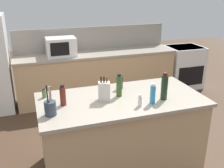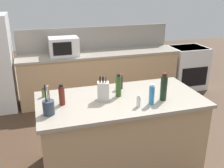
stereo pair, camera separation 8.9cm
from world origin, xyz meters
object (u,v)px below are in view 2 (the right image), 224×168
(utensil_crock, at_px, (49,107))
(wine_bottle, at_px, (164,87))
(dish_soap_bottle, at_px, (152,95))
(spice_jar_paprika, at_px, (166,82))
(soy_sauce_bottle, at_px, (120,82))
(range_oven, at_px, (187,67))
(spice_jar_oregano, at_px, (44,93))
(microwave, at_px, (64,46))
(vinegar_bottle, at_px, (62,95))
(salt_shaker, at_px, (138,101))
(olive_oil_bottle, at_px, (118,86))
(knife_block, at_px, (103,91))

(utensil_crock, distance_m, wine_bottle, 1.29)
(dish_soap_bottle, xyz_separation_m, spice_jar_paprika, (0.43, 0.49, -0.07))
(spice_jar_paprika, height_order, soy_sauce_bottle, soy_sauce_bottle)
(range_oven, xyz_separation_m, spice_jar_oregano, (-3.15, -1.90, 0.53))
(spice_jar_oregano, bearing_deg, microwave, 76.00)
(microwave, relative_size, wine_bottle, 1.66)
(utensil_crock, height_order, vinegar_bottle, utensil_crock)
(soy_sauce_bottle, bearing_deg, utensil_crock, -153.21)
(utensil_crock, height_order, spice_jar_paprika, utensil_crock)
(salt_shaker, height_order, olive_oil_bottle, olive_oil_bottle)
(utensil_crock, bearing_deg, knife_block, 15.66)
(wine_bottle, xyz_separation_m, salt_shaker, (-0.34, -0.09, -0.09))
(spice_jar_oregano, relative_size, spice_jar_paprika, 1.17)
(range_oven, relative_size, spice_jar_oregano, 8.15)
(wine_bottle, height_order, soy_sauce_bottle, wine_bottle)
(knife_block, distance_m, soy_sauce_bottle, 0.42)
(salt_shaker, bearing_deg, vinegar_bottle, 159.54)
(microwave, height_order, vinegar_bottle, microwave)
(range_oven, height_order, utensil_crock, utensil_crock)
(microwave, distance_m, wine_bottle, 2.53)
(microwave, height_order, utensil_crock, microwave)
(range_oven, distance_m, spice_jar_oregano, 3.72)
(range_oven, distance_m, soy_sauce_bottle, 2.97)
(salt_shaker, bearing_deg, wine_bottle, 14.28)
(vinegar_bottle, bearing_deg, dish_soap_bottle, -15.94)
(range_oven, distance_m, knife_block, 3.39)
(knife_block, distance_m, salt_shaker, 0.43)
(microwave, relative_size, vinegar_bottle, 2.26)
(salt_shaker, bearing_deg, olive_oil_bottle, 109.57)
(range_oven, bearing_deg, vinegar_bottle, -143.80)
(utensil_crock, distance_m, spice_jar_paprika, 1.60)
(salt_shaker, bearing_deg, soy_sauce_bottle, 92.19)
(dish_soap_bottle, bearing_deg, olive_oil_bottle, 132.00)
(dish_soap_bottle, xyz_separation_m, salt_shaker, (-0.16, -0.02, -0.05))
(spice_jar_oregano, distance_m, wine_bottle, 1.40)
(utensil_crock, relative_size, spice_jar_paprika, 3.30)
(microwave, distance_m, utensil_crock, 2.42)
(utensil_crock, bearing_deg, range_oven, 37.17)
(vinegar_bottle, xyz_separation_m, olive_oil_bottle, (0.67, 0.04, 0.02))
(salt_shaker, height_order, spice_jar_paprika, salt_shaker)
(microwave, xyz_separation_m, spice_jar_paprika, (1.09, -1.96, -0.13))
(range_oven, xyz_separation_m, vinegar_bottle, (-2.97, -2.17, 0.59))
(dish_soap_bottle, bearing_deg, spice_jar_oregano, 154.16)
(spice_jar_paprika, distance_m, vinegar_bottle, 1.40)
(range_oven, height_order, knife_block, knife_block)
(dish_soap_bottle, distance_m, vinegar_bottle, 0.99)
(soy_sauce_bottle, height_order, vinegar_bottle, vinegar_bottle)
(microwave, bearing_deg, wine_bottle, -70.57)
(microwave, height_order, dish_soap_bottle, microwave)
(knife_block, distance_m, spice_jar_oregano, 0.72)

